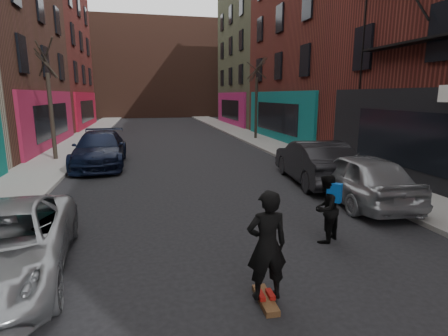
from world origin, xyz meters
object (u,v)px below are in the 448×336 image
tree_left_far (49,92)px  pedestrian (326,208)px  skateboarder (267,245)px  parked_left_far (1,245)px  skateboard (265,300)px  tree_right_far (256,91)px  parked_right_end (314,161)px  parked_right_far (359,177)px  parked_left_end (100,149)px

tree_left_far → pedestrian: (8.31, -11.89, -2.60)m
skateboarder → pedestrian: skateboarder is taller
tree_left_far → parked_left_far: (1.88, -12.18, -2.72)m
parked_left_far → skateboard: bearing=-27.0°
skateboard → tree_right_far: bearing=74.2°
tree_right_far → pedestrian: tree_right_far is taller
parked_right_end → skateboarder: size_ratio=2.76×
parked_right_end → skateboard: parked_right_end is taller
tree_right_far → skateboarder: bearing=-107.3°
pedestrian → parked_right_end: bearing=-149.7°
parked_right_far → parked_right_end: (-0.20, 2.58, 0.03)m
parked_left_end → skateboard: parked_left_end is taller
tree_left_far → parked_right_far: 14.54m
parked_right_end → skateboard: bearing=64.3°
parked_left_end → skateboarder: (3.86, -12.14, 0.19)m
parked_left_far → skateboarder: size_ratio=2.69×
parked_left_end → parked_right_far: bearing=-42.6°
tree_left_far → skateboard: tree_left_far is taller
tree_left_far → parked_right_far: (10.80, -9.38, -2.60)m
parked_right_end → skateboard: 8.37m
parked_left_far → parked_left_end: bearing=81.9°
parked_left_end → pedestrian: 11.77m
skateboard → skateboarder: skateboarder is taller
tree_right_far → parked_right_far: bearing=-95.9°
skateboard → skateboarder: bearing=1.5°
parked_right_far → skateboarder: skateboarder is taller
tree_right_far → skateboarder: tree_right_far is taller
parked_left_far → parked_left_end: 10.44m
parked_right_far → pedestrian: 3.53m
parked_right_end → skateboarder: (-4.38, -7.09, 0.18)m
parked_left_end → tree_right_far: bearing=37.2°
skateboard → parked_right_far: bearing=46.0°
parked_left_end → skateboard: 12.76m
skateboard → parked_right_end: bearing=59.8°
parked_right_far → pedestrian: (-2.49, -2.51, 0.00)m
parked_right_far → skateboard: parked_right_far is taller
parked_left_end → skateboard: size_ratio=6.84×
parked_right_far → skateboarder: (-4.59, -4.51, 0.21)m
tree_right_far → parked_left_far: (-10.52, -18.18, -2.87)m
tree_left_far → parked_right_end: size_ratio=1.33×
parked_right_far → parked_right_end: 2.59m
parked_left_far → skateboarder: (4.34, -1.71, 0.32)m
parked_left_end → skateboard: (3.86, -12.14, -0.74)m
parked_right_end → pedestrian: parked_right_end is taller
pedestrian → tree_right_far: bearing=-138.4°
parked_left_far → pedestrian: bearing=-2.9°
pedestrian → skateboarder: bearing=8.0°
tree_right_far → skateboarder: 20.99m
tree_right_far → skateboard: tree_right_far is taller
tree_left_far → skateboarder: tree_left_far is taller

